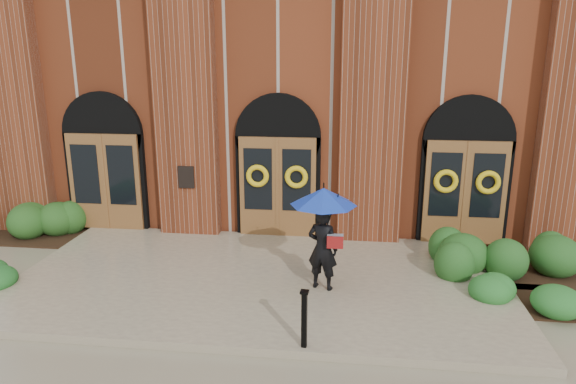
# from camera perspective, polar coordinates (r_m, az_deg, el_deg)

# --- Properties ---
(ground) EXTENTS (90.00, 90.00, 0.00)m
(ground) POSITION_cam_1_polar(r_m,az_deg,el_deg) (10.67, -3.20, -10.43)
(ground) COLOR gray
(ground) RESTS_ON ground
(landing) EXTENTS (10.00, 5.30, 0.15)m
(landing) POSITION_cam_1_polar(r_m,az_deg,el_deg) (10.77, -3.07, -9.73)
(landing) COLOR tan
(landing) RESTS_ON ground
(church_building) EXTENTS (16.20, 12.53, 7.00)m
(church_building) POSITION_cam_1_polar(r_m,az_deg,el_deg) (18.37, 1.50, 11.67)
(church_building) COLOR maroon
(church_building) RESTS_ON ground
(man_with_umbrella) EXTENTS (1.58, 1.58, 2.03)m
(man_with_umbrella) POSITION_cam_1_polar(r_m,az_deg,el_deg) (9.74, 3.95, -3.03)
(man_with_umbrella) COLOR black
(man_with_umbrella) RESTS_ON landing
(metal_post) EXTENTS (0.14, 0.14, 0.95)m
(metal_post) POSITION_cam_1_polar(r_m,az_deg,el_deg) (8.16, 1.82, -13.78)
(metal_post) COLOR black
(metal_post) RESTS_ON landing
(hedge_wall_left) EXTENTS (3.23, 1.29, 0.83)m
(hedge_wall_left) POSITION_cam_1_polar(r_m,az_deg,el_deg) (15.04, -27.98, -2.86)
(hedge_wall_left) COLOR #224B19
(hedge_wall_left) RESTS_ON ground
(hedge_wall_right) EXTENTS (3.27, 1.31, 0.84)m
(hedge_wall_right) POSITION_cam_1_polar(r_m,az_deg,el_deg) (11.94, 23.43, -6.67)
(hedge_wall_right) COLOR #214E1B
(hedge_wall_right) RESTS_ON ground
(hedge_front_left) EXTENTS (1.36, 1.16, 0.48)m
(hedge_front_left) POSITION_cam_1_polar(r_m,az_deg,el_deg) (11.85, -29.39, -8.52)
(hedge_front_left) COLOR #1F5A21
(hedge_front_left) RESTS_ON ground
(hedge_front_right) EXTENTS (1.49, 1.28, 0.53)m
(hedge_front_right) POSITION_cam_1_polar(r_m,az_deg,el_deg) (10.90, 24.60, -9.77)
(hedge_front_right) COLOR #236123
(hedge_front_right) RESTS_ON ground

